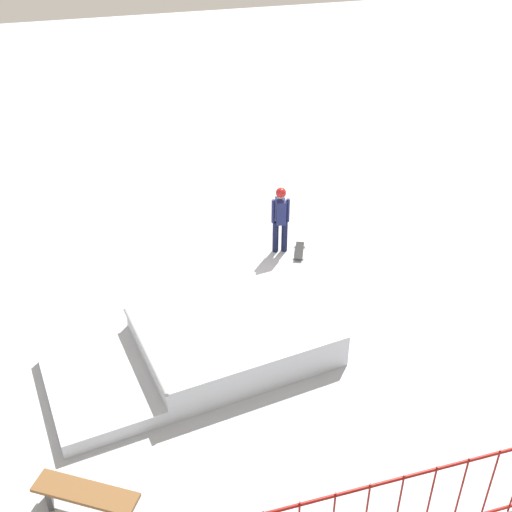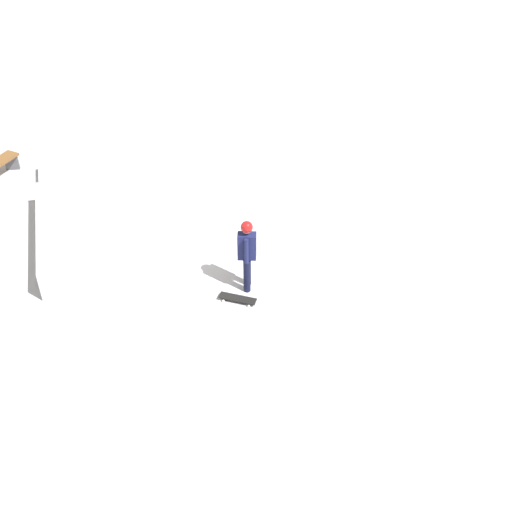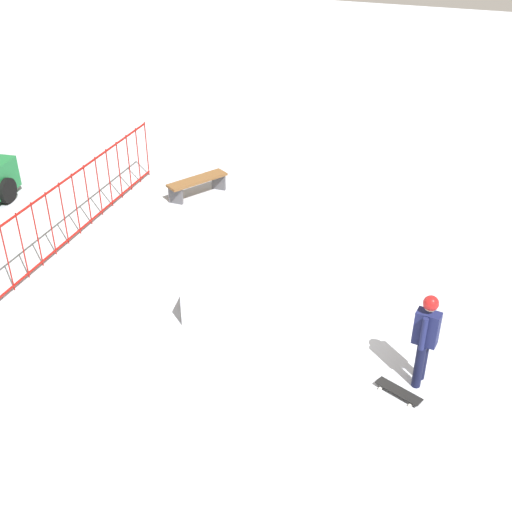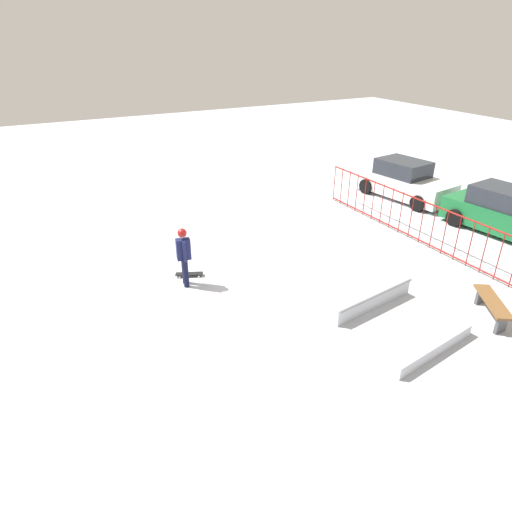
{
  "view_description": "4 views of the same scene",
  "coord_description": "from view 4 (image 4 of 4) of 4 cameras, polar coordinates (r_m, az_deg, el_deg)",
  "views": [
    {
      "loc": [
        3.47,
        10.37,
        8.42
      ],
      "look_at": [
        0.02,
        -0.9,
        0.9
      ],
      "focal_mm": 44.96,
      "sensor_mm": 36.0,
      "label": 1
    },
    {
      "loc": [
        -11.48,
        -1.19,
        9.27
      ],
      "look_at": [
        -1.22,
        -2.48,
        1.0
      ],
      "focal_mm": 45.53,
      "sensor_mm": 36.0,
      "label": 2
    },
    {
      "loc": [
        -9.64,
        -2.45,
        7.54
      ],
      "look_at": [
        0.92,
        1.2,
        0.6
      ],
      "focal_mm": 46.22,
      "sensor_mm": 36.0,
      "label": 3
    },
    {
      "loc": [
        9.64,
        -5.77,
        6.44
      ],
      "look_at": [
        -0.1,
        -0.56,
        0.9
      ],
      "focal_mm": 31.49,
      "sensor_mm": 36.0,
      "label": 4
    }
  ],
  "objects": [
    {
      "name": "parked_car_green",
      "position": [
        18.08,
        29.06,
        4.78
      ],
      "size": [
        4.26,
        2.26,
        1.6
      ],
      "rotation": [
        0.0,
        0.0,
        0.11
      ],
      "color": "#196B33",
      "rests_on": "ground"
    },
    {
      "name": "ground_plane",
      "position": [
        12.94,
        2.39,
        -3.22
      ],
      "size": [
        60.0,
        60.0,
        0.0
      ],
      "primitive_type": "plane",
      "color": "#B2B7C1"
    },
    {
      "name": "skateboard",
      "position": [
        13.3,
        -8.47,
        -2.27
      ],
      "size": [
        0.51,
        0.81,
        0.09
      ],
      "rotation": [
        0.0,
        0.0,
        4.3
      ],
      "color": "black",
      "rests_on": "ground"
    },
    {
      "name": "perimeter_fence",
      "position": [
        15.99,
        20.31,
        4.14
      ],
      "size": [
        9.71,
        0.14,
        1.5
      ],
      "rotation": [
        0.0,
        0.0,
        -0.01
      ],
      "color": "maroon",
      "rests_on": "ground"
    },
    {
      "name": "parked_car_white",
      "position": [
        20.37,
        18.3,
        9.0
      ],
      "size": [
        4.29,
        2.34,
        1.6
      ],
      "rotation": [
        0.0,
        0.0,
        0.13
      ],
      "color": "white",
      "rests_on": "ground"
    },
    {
      "name": "skater",
      "position": [
        12.45,
        -9.17,
        0.4
      ],
      "size": [
        0.43,
        0.41,
        1.73
      ],
      "rotation": [
        0.0,
        0.0,
        4.54
      ],
      "color": "black",
      "rests_on": "ground"
    },
    {
      "name": "skate_ramp",
      "position": [
        12.25,
        10.2,
        -3.84
      ],
      "size": [
        5.71,
        3.32,
        0.74
      ],
      "rotation": [
        0.0,
        0.0,
        0.14
      ],
      "color": "silver",
      "rests_on": "ground"
    },
    {
      "name": "park_bench",
      "position": [
        12.66,
        27.79,
        -5.49
      ],
      "size": [
        1.56,
        1.21,
        0.48
      ],
      "rotation": [
        0.0,
        0.0,
        2.56
      ],
      "color": "brown",
      "rests_on": "ground"
    }
  ]
}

